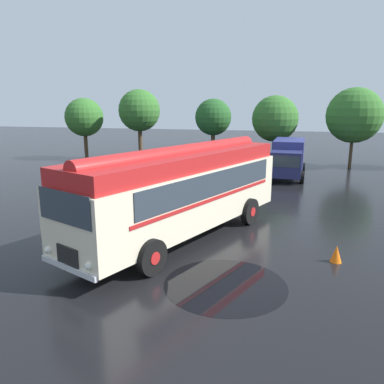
% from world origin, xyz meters
% --- Properties ---
extents(ground_plane, '(120.00, 120.00, 0.00)m').
position_xyz_m(ground_plane, '(0.00, 0.00, 0.00)').
color(ground_plane, black).
extents(vintage_bus, '(6.20, 10.24, 3.49)m').
position_xyz_m(vintage_bus, '(0.53, 0.48, 1.89)').
color(vintage_bus, beige).
rests_on(vintage_bus, ground).
extents(car_near_left, '(2.24, 4.33, 1.66)m').
position_xyz_m(car_near_left, '(-4.13, 14.39, 0.85)').
color(car_near_left, navy).
rests_on(car_near_left, ground).
extents(car_mid_left, '(2.07, 4.26, 1.66)m').
position_xyz_m(car_mid_left, '(-0.98, 13.75, 0.85)').
color(car_mid_left, '#144C28').
rests_on(car_mid_left, ground).
extents(car_mid_right, '(2.02, 4.23, 1.66)m').
position_xyz_m(car_mid_right, '(1.43, 13.81, 0.85)').
color(car_mid_right, maroon).
rests_on(car_mid_right, ground).
extents(box_van, '(2.57, 5.87, 2.50)m').
position_xyz_m(box_van, '(4.39, 13.94, 1.36)').
color(box_van, navy).
rests_on(box_van, ground).
extents(tree_far_left, '(3.38, 3.38, 5.45)m').
position_xyz_m(tree_far_left, '(-13.35, 18.18, 3.83)').
color(tree_far_left, '#4C3823').
rests_on(tree_far_left, ground).
extents(tree_left_of_centre, '(3.57, 3.57, 6.16)m').
position_xyz_m(tree_left_of_centre, '(-8.20, 18.38, 4.33)').
color(tree_left_of_centre, '#4C3823').
rests_on(tree_left_of_centre, ground).
extents(tree_centre, '(2.98, 2.98, 5.36)m').
position_xyz_m(tree_centre, '(-1.60, 18.30, 3.85)').
color(tree_centre, '#4C3823').
rests_on(tree_centre, ground).
extents(tree_right_of_centre, '(3.70, 3.70, 5.61)m').
position_xyz_m(tree_right_of_centre, '(3.23, 18.92, 3.77)').
color(tree_right_of_centre, '#4C3823').
rests_on(tree_right_of_centre, ground).
extents(tree_far_right, '(4.23, 4.23, 6.18)m').
position_xyz_m(tree_far_right, '(9.28, 19.03, 4.06)').
color(tree_far_right, '#4C3823').
rests_on(tree_far_right, ground).
extents(traffic_cone, '(0.36, 0.36, 0.55)m').
position_xyz_m(traffic_cone, '(5.91, -0.61, 0.28)').
color(traffic_cone, orange).
rests_on(traffic_cone, ground).
extents(puddle_patch, '(3.45, 3.45, 0.01)m').
position_xyz_m(puddle_patch, '(2.73, -2.98, 0.00)').
color(puddle_patch, black).
rests_on(puddle_patch, ground).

